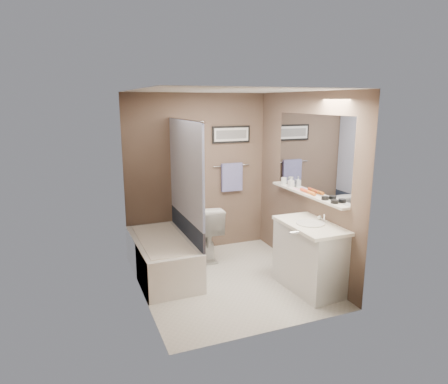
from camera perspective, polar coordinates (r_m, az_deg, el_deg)
name	(u,v)px	position (r m, az deg, el deg)	size (l,w,h in m)	color
ground	(228,280)	(5.32, 0.61, -12.51)	(2.50, 2.50, 0.00)	beige
ceiling	(229,92)	(4.81, 0.68, 14.06)	(2.20, 2.50, 0.04)	silver
wall_back	(198,174)	(6.06, -3.79, 2.57)	(2.20, 0.04, 2.40)	brown
wall_front	(277,217)	(3.85, 7.64, -3.52)	(2.20, 0.04, 2.40)	brown
wall_left	(141,198)	(4.63, -11.80, -0.88)	(0.04, 2.50, 2.40)	brown
wall_right	(303,184)	(5.42, 11.26, 1.13)	(0.04, 2.50, 2.40)	brown
tile_surround	(133,205)	(5.16, -12.82, -1.82)	(0.02, 1.55, 2.00)	tan
curtain_rod	(184,120)	(5.15, -5.67, 10.25)	(0.02, 0.02, 1.55)	silver
curtain_upper	(186,170)	(5.22, -5.52, 3.11)	(0.03, 1.45, 1.28)	silver
curtain_lower	(187,230)	(5.42, -5.33, -5.47)	(0.03, 1.45, 0.36)	#232D42
mirror	(312,154)	(5.24, 12.45, 5.33)	(0.02, 1.60, 1.00)	silver
shelf	(306,194)	(5.30, 11.68, -0.27)	(0.12, 1.60, 0.03)	silver
towel_bar	(231,166)	(6.22, 1.07, 3.80)	(0.02, 0.02, 0.60)	silver
towel	(232,177)	(6.23, 1.14, 2.14)	(0.34, 0.05, 0.44)	#989CDE
art_frame	(231,134)	(6.18, 1.03, 8.22)	(0.62, 0.03, 0.26)	black
art_mat	(232,135)	(6.16, 1.08, 8.21)	(0.56, 0.00, 0.20)	white
art_image	(232,135)	(6.16, 1.09, 8.21)	(0.50, 0.00, 0.13)	#595959
door	(325,230)	(4.19, 14.25, -5.32)	(0.80, 0.02, 2.00)	silver
door_handle	(294,233)	(4.05, 10.01, -5.74)	(0.02, 0.02, 0.10)	silver
bathtub	(162,257)	(5.44, -8.80, -9.19)	(0.70, 1.50, 0.50)	white
tub_rim	(162,239)	(5.35, -8.89, -6.71)	(0.56, 1.36, 0.02)	white
toilet	(203,231)	(5.92, -3.03, -5.60)	(0.45, 0.79, 0.81)	silver
vanity	(310,258)	(5.07, 12.18, -9.19)	(0.50, 0.90, 0.80)	silver
countertop	(311,225)	(4.93, 12.31, -4.67)	(0.54, 0.96, 0.04)	white
sink_basin	(310,223)	(4.91, 12.23, -4.37)	(0.34, 0.34, 0.01)	silver
faucet_spout	(324,218)	(5.01, 14.15, -3.63)	(0.02, 0.02, 0.10)	silver
faucet_knob	(320,217)	(5.10, 13.49, -3.56)	(0.05, 0.05, 0.05)	silver
candle_bowl_near	(334,202)	(4.82, 15.50, -1.33)	(0.09, 0.09, 0.04)	black
candle_bowl_far	(325,198)	(4.97, 14.24, -0.86)	(0.09, 0.09, 0.04)	black
hair_brush_front	(310,193)	(5.21, 12.25, -0.09)	(0.04, 0.04, 0.22)	orange
hair_brush_back	(306,191)	(5.29, 11.65, 0.14)	(0.04, 0.04, 0.22)	#D9451E
pink_comb	(297,189)	(5.47, 10.42, 0.41)	(0.03, 0.16, 0.01)	pink
glass_jar	(284,181)	(5.77, 8.54, 1.58)	(0.08, 0.08, 0.10)	silver
soap_bottle	(291,182)	(5.60, 9.57, 1.41)	(0.06, 0.06, 0.14)	#999999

